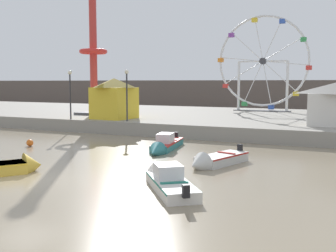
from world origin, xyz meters
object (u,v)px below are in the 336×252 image
Objects in this scene: motorboat_white_red_stripe at (166,179)px; motorboat_teal_painted at (164,145)px; motorboat_pale_grey at (214,160)px; promenade_lamp_near at (127,88)px; motorboat_mustard_yellow at (7,168)px; carnival_booth_white_ticket at (336,103)px; promenade_lamp_far at (70,88)px; mooring_buoy_orange at (30,143)px; drop_tower_red_tower at (93,56)px; ferris_wheel_white_frame at (263,63)px; carnival_booth_yellow_awning at (114,98)px.

motorboat_teal_painted is (-3.87, 7.78, 0.02)m from motorboat_white_red_stripe.
promenade_lamp_near is (-10.54, 9.23, 3.40)m from motorboat_pale_grey.
carnival_booth_white_ticket is at bearing -1.13° from motorboat_mustard_yellow.
carnival_booth_white_ticket is at bearing 125.25° from motorboat_teal_painted.
motorboat_white_red_stripe is 18.03m from carnival_booth_white_ticket.
promenade_lamp_far reaches higher than mooring_buoy_orange.
promenade_lamp_near is at bearing -35.84° from drop_tower_red_tower.
ferris_wheel_white_frame is at bearing 25.64° from motorboat_mustard_yellow.
drop_tower_red_tower is (-17.01, 13.90, 6.37)m from motorboat_pale_grey.
ferris_wheel_white_frame is at bearing -155.71° from motorboat_pale_grey.
ferris_wheel_white_frame is 23.18× the size of mooring_buoy_orange.
motorboat_mustard_yellow is 16.84m from promenade_lamp_far.
carnival_booth_yellow_awning reaches higher than mooring_buoy_orange.
carnival_booth_white_ticket is 9.68× the size of mooring_buoy_orange.
drop_tower_red_tower is 30.14× the size of mooring_buoy_orange.
motorboat_teal_painted is 1.41× the size of promenade_lamp_near.
motorboat_pale_grey is 18.38m from promenade_lamp_far.
ferris_wheel_white_frame is at bearing 66.85° from promenade_lamp_near.
carnival_booth_white_ticket is (9.01, 9.35, 2.32)m from motorboat_teal_painted.
carnival_booth_yellow_awning is at bearing 49.97° from motorboat_mustard_yellow.
motorboat_mustard_yellow is 8.30m from mooring_buoy_orange.
motorboat_mustard_yellow is 15.54m from promenade_lamp_near.
drop_tower_red_tower is 3.58× the size of carnival_booth_yellow_awning.
motorboat_white_red_stripe is at bearing 11.31° from motorboat_pale_grey.
drop_tower_red_tower is at bearing 144.16° from promenade_lamp_near.
promenade_lamp_near is at bearing 43.58° from motorboat_mustard_yellow.
drop_tower_red_tower is (-9.09, 19.61, 6.36)m from motorboat_mustard_yellow.
carnival_booth_yellow_awning is at bearing -113.82° from motorboat_pale_grey.
motorboat_white_red_stripe is at bearing -41.14° from promenade_lamp_far.
promenade_lamp_far is at bearing 10.07° from motorboat_white_red_stripe.
motorboat_teal_painted is at bearing -92.01° from ferris_wheel_white_frame.
motorboat_white_red_stripe is at bearing -48.19° from motorboat_mustard_yellow.
motorboat_pale_grey is 0.32× the size of drop_tower_red_tower.
motorboat_teal_painted is 0.43× the size of drop_tower_red_tower.
motorboat_mustard_yellow is 17.44m from carnival_booth_yellow_awning.
promenade_lamp_near is (2.23, -1.62, 0.86)m from carnival_booth_yellow_awning.
drop_tower_red_tower is 6.04m from promenade_lamp_far.
promenade_lamp_far reaches higher than motorboat_mustard_yellow.
ferris_wheel_white_frame reaches higher than motorboat_pale_grey.
drop_tower_red_tower reaches higher than ferris_wheel_white_frame.
carnival_booth_white_ticket is at bearing -55.50° from motorboat_white_red_stripe.
motorboat_white_red_stripe is 1.14× the size of promenade_lamp_far.
motorboat_mustard_yellow is 22.28m from carnival_booth_white_ticket.
motorboat_pale_grey is 13.56m from carnival_booth_white_ticket.
motorboat_white_red_stripe is 19.96m from carnival_booth_yellow_awning.
carnival_booth_yellow_awning reaches higher than carnival_booth_white_ticket.
motorboat_mustard_yellow is 1.00× the size of carnival_booth_yellow_awning.
motorboat_pale_grey is 26.58m from ferris_wheel_white_frame.
motorboat_white_red_stripe is 20.67m from promenade_lamp_far.
carnival_booth_yellow_awning is (-12.35, 15.48, 2.52)m from motorboat_white_red_stripe.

